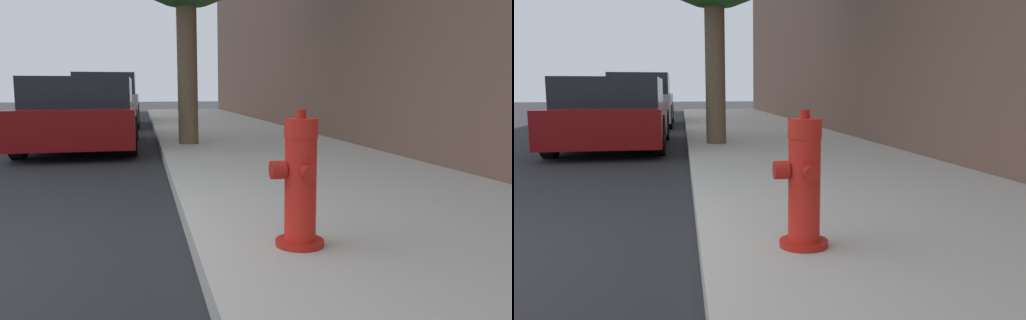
# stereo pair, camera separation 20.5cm
# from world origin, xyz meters

# --- Properties ---
(sidewalk_slab) EXTENTS (3.19, 40.00, 0.16)m
(sidewalk_slab) POSITION_xyz_m (3.39, 0.00, 0.08)
(sidewalk_slab) COLOR #B7B2A8
(sidewalk_slab) RESTS_ON ground_plane
(fire_hydrant) EXTENTS (0.32, 0.33, 0.80)m
(fire_hydrant) POSITION_xyz_m (2.39, -0.28, 0.52)
(fire_hydrant) COLOR red
(fire_hydrant) RESTS_ON sidewalk_slab
(parked_car_near) EXTENTS (1.87, 4.06, 1.27)m
(parked_car_near) POSITION_xyz_m (0.49, 6.41, 0.62)
(parked_car_near) COLOR maroon
(parked_car_near) RESTS_ON ground_plane
(parked_car_mid) EXTENTS (1.77, 3.84, 1.51)m
(parked_car_mid) POSITION_xyz_m (0.55, 11.91, 0.72)
(parked_car_mid) COLOR #B7B7BC
(parked_car_mid) RESTS_ON ground_plane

